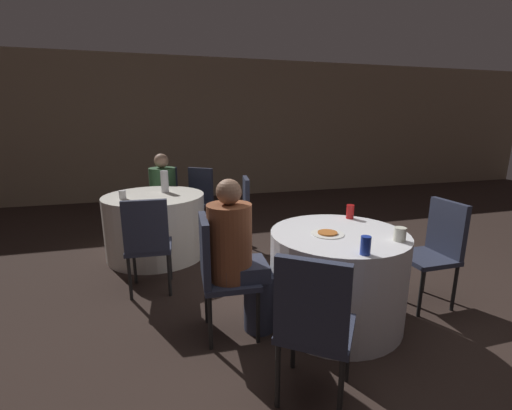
# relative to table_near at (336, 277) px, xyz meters

# --- Properties ---
(ground_plane) EXTENTS (16.00, 16.00, 0.00)m
(ground_plane) POSITION_rel_table_near_xyz_m (-0.08, -0.13, -0.37)
(ground_plane) COLOR #332621
(wall_back) EXTENTS (16.00, 0.06, 2.80)m
(wall_back) POSITION_rel_table_near_xyz_m (-0.08, 4.99, 1.03)
(wall_back) COLOR gray
(wall_back) RESTS_ON ground_plane
(table_near) EXTENTS (1.05, 1.05, 0.73)m
(table_near) POSITION_rel_table_near_xyz_m (0.00, 0.00, 0.00)
(table_near) COLOR silver
(table_near) RESTS_ON ground_plane
(table_far) EXTENTS (1.15, 1.15, 0.73)m
(table_far) POSITION_rel_table_near_xyz_m (-1.39, 1.81, -0.00)
(table_far) COLOR white
(table_far) RESTS_ON ground_plane
(chair_near_southwest) EXTENTS (0.56, 0.56, 0.92)m
(chair_near_southwest) POSITION_rel_table_near_xyz_m (-0.56, -0.76, 0.18)
(chair_near_southwest) COLOR #2D3347
(chair_near_southwest) RESTS_ON ground_plane
(chair_near_east) EXTENTS (0.41, 0.40, 0.92)m
(chair_near_east) POSITION_rel_table_near_xyz_m (0.94, 0.01, 0.18)
(chair_near_east) COLOR #2D3347
(chair_near_east) RESTS_ON ground_plane
(chair_near_west) EXTENTS (0.42, 0.42, 0.92)m
(chair_near_west) POSITION_rel_table_near_xyz_m (-0.94, 0.05, 0.18)
(chair_near_west) COLOR #2D3347
(chair_near_west) RESTS_ON ground_plane
(chair_far_east) EXTENTS (0.46, 0.45, 0.92)m
(chair_far_east) POSITION_rel_table_near_xyz_m (-0.41, 1.66, 0.18)
(chair_far_east) COLOR #2D3347
(chair_far_east) RESTS_ON ground_plane
(chair_far_northeast) EXTENTS (0.56, 0.56, 0.92)m
(chair_far_northeast) POSITION_rel_table_near_xyz_m (-0.80, 2.60, 0.18)
(chair_far_northeast) COLOR #2D3347
(chair_far_northeast) RESTS_ON ground_plane
(chair_far_north) EXTENTS (0.45, 0.45, 0.92)m
(chair_far_north) POSITION_rel_table_near_xyz_m (-1.27, 2.79, 0.18)
(chair_far_north) COLOR #2D3347
(chair_far_north) RESTS_ON ground_plane
(chair_far_south) EXTENTS (0.42, 0.42, 0.92)m
(chair_far_south) POSITION_rel_table_near_xyz_m (-1.44, 0.82, 0.18)
(chair_far_south) COLOR #2D3347
(chair_far_south) RESTS_ON ground_plane
(person_floral_shirt) EXTENTS (0.50, 0.33, 1.18)m
(person_floral_shirt) POSITION_rel_table_near_xyz_m (-0.78, 0.04, 0.22)
(person_floral_shirt) COLOR #33384C
(person_floral_shirt) RESTS_ON ground_plane
(person_green_jacket) EXTENTS (0.39, 0.52, 1.13)m
(person_green_jacket) POSITION_rel_table_near_xyz_m (-1.29, 2.63, 0.22)
(person_green_jacket) COLOR #4C4238
(person_green_jacket) RESTS_ON ground_plane
(pizza_plate_near) EXTENTS (0.25, 0.25, 0.02)m
(pizza_plate_near) POSITION_rel_table_near_xyz_m (-0.10, -0.01, 0.37)
(pizza_plate_near) COLOR white
(pizza_plate_near) RESTS_ON table_near
(soda_can_blue) EXTENTS (0.07, 0.07, 0.12)m
(soda_can_blue) POSITION_rel_table_near_xyz_m (-0.06, -0.44, 0.43)
(soda_can_blue) COLOR #1E38A5
(soda_can_blue) RESTS_ON table_near
(soda_can_red) EXTENTS (0.07, 0.07, 0.12)m
(soda_can_red) POSITION_rel_table_near_xyz_m (0.28, 0.33, 0.43)
(soda_can_red) COLOR red
(soda_can_red) RESTS_ON table_near
(cup_near) EXTENTS (0.09, 0.09, 0.10)m
(cup_near) POSITION_rel_table_near_xyz_m (0.32, -0.28, 0.42)
(cup_near) COLOR silver
(cup_near) RESTS_ON table_near
(bottle_far) EXTENTS (0.09, 0.09, 0.26)m
(bottle_far) POSITION_rel_table_near_xyz_m (-1.26, 1.94, 0.50)
(bottle_far) COLOR white
(bottle_far) RESTS_ON table_far
(cup_far) EXTENTS (0.08, 0.08, 0.09)m
(cup_far) POSITION_rel_table_near_xyz_m (-1.72, 1.69, 0.41)
(cup_far) COLOR white
(cup_far) RESTS_ON table_far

